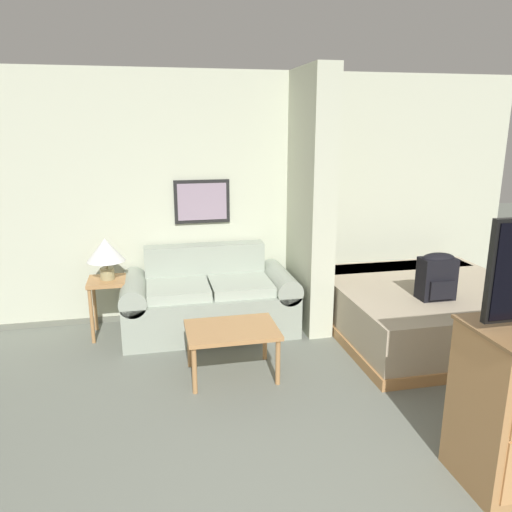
{
  "coord_description": "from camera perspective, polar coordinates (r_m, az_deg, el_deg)",
  "views": [
    {
      "loc": [
        -0.72,
        -1.51,
        2.08
      ],
      "look_at": [
        0.08,
        2.24,
        1.05
      ],
      "focal_mm": 35.0,
      "sensor_mm": 36.0,
      "label": 1
    }
  ],
  "objects": [
    {
      "name": "backpack",
      "position": [
        4.81,
        19.98,
        -2.1
      ],
      "size": [
        0.32,
        0.22,
        0.43
      ],
      "color": "black",
      "rests_on": "bed"
    },
    {
      "name": "side_table",
      "position": [
        5.15,
        -16.48,
        -3.84
      ],
      "size": [
        0.39,
        0.39,
        0.59
      ],
      "color": "#B27F4C",
      "rests_on": "ground_plane"
    },
    {
      "name": "wall_partition_pillar",
      "position": [
        5.11,
        6.22,
        6.16
      ],
      "size": [
        0.24,
        0.9,
        2.6
      ],
      "color": "beige",
      "rests_on": "ground_plane"
    },
    {
      "name": "coffee_table",
      "position": [
        4.21,
        -2.78,
        -8.82
      ],
      "size": [
        0.76,
        0.54,
        0.43
      ],
      "color": "#B27F4C",
      "rests_on": "ground_plane"
    },
    {
      "name": "wall_back",
      "position": [
        5.41,
        -4.38,
        6.63
      ],
      "size": [
        6.85,
        0.16,
        2.6
      ],
      "color": "beige",
      "rests_on": "ground_plane"
    },
    {
      "name": "table_lamp",
      "position": [
        5.04,
        -16.82,
        0.51
      ],
      "size": [
        0.36,
        0.36,
        0.41
      ],
      "color": "tan",
      "rests_on": "side_table"
    },
    {
      "name": "bed",
      "position": [
        5.34,
        18.91,
        -5.73
      ],
      "size": [
        1.89,
        1.92,
        0.52
      ],
      "color": "#B27F4C",
      "rests_on": "ground_plane"
    },
    {
      "name": "couch",
      "position": [
        5.16,
        -5.39,
        -5.05
      ],
      "size": [
        1.75,
        0.84,
        0.84
      ],
      "color": "#99A393",
      "rests_on": "ground_plane"
    }
  ]
}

